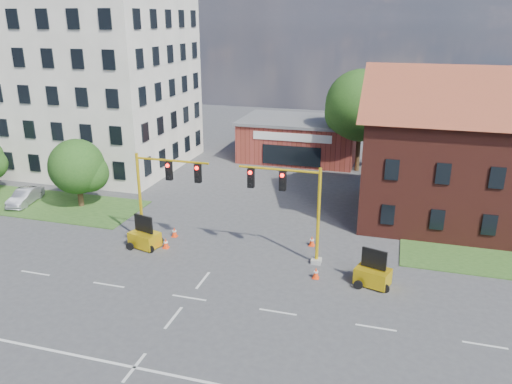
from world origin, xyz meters
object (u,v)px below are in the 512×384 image
Objects in this scene: signal_mast_west at (162,189)px; signal_mast_east at (292,202)px; pickup_white at (400,207)px; trailer_west at (145,238)px; trailer_east at (373,275)px.

signal_mast_west is 8.71m from signal_mast_east.
trailer_west is at bearing 112.00° from pickup_white.
trailer_west reaches higher than pickup_white.
trailer_west is 14.92m from trailer_east.
signal_mast_west is 1.06× the size of pickup_white.
signal_mast_west is at bearing 57.29° from trailer_west.
signal_mast_west is 18.13m from pickup_white.
signal_mast_west is at bearing 180.00° from signal_mast_east.
pickup_white is at bearing 31.81° from signal_mast_west.
trailer_west reaches higher than trailer_east.
signal_mast_west reaches higher than trailer_west.
signal_mast_east is 2.85× the size of trailer_west.
trailer_west is 0.37× the size of pickup_white.
signal_mast_west reaches higher than pickup_white.
trailer_west is (-9.72, -0.91, -3.24)m from signal_mast_east.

